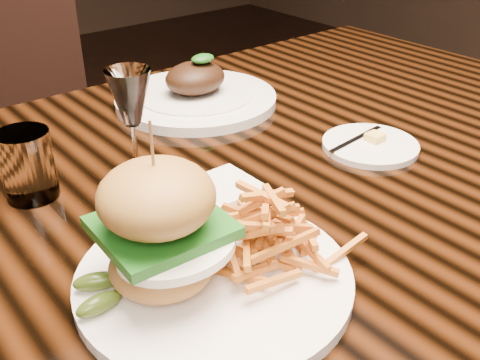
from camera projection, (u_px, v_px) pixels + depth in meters
dining_table at (217, 215)px, 0.87m from camera, size 1.60×0.90×0.75m
burger_plate at (212, 242)px, 0.58m from camera, size 0.30×0.30×0.20m
side_saucer at (370, 145)px, 0.90m from camera, size 0.15×0.15×0.02m
ramekin at (224, 197)px, 0.73m from camera, size 0.11×0.11×0.04m
wine_glass at (131, 102)px, 0.74m from camera, size 0.06×0.06×0.17m
water_tumbler at (28, 165)px, 0.75m from camera, size 0.07×0.07×0.10m
far_dish at (196, 95)px, 1.06m from camera, size 0.30×0.30×0.10m
chair_far at (11, 121)px, 1.52m from camera, size 0.55×0.56×0.95m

